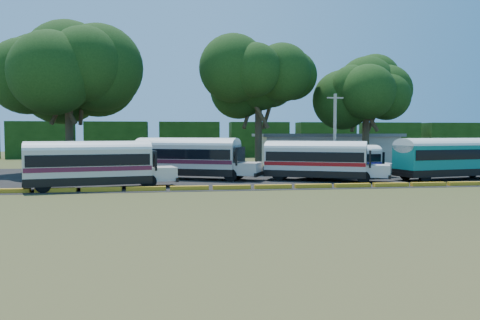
{
  "coord_description": "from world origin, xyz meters",
  "views": [
    {
      "loc": [
        -2.53,
        -31.89,
        3.95
      ],
      "look_at": [
        2.8,
        6.0,
        1.82
      ],
      "focal_mm": 35.0,
      "sensor_mm": 36.0,
      "label": 1
    }
  ],
  "objects": [
    {
      "name": "bus_red",
      "position": [
        -10.56,
        8.87,
        1.71
      ],
      "size": [
        9.31,
        3.71,
        2.98
      ],
      "rotation": [
        0.0,
        0.0,
        0.17
      ],
      "color": "black",
      "rests_on": "ground"
    },
    {
      "name": "tree_west",
      "position": [
        -13.31,
        18.62,
        11.03
      ],
      "size": [
        12.41,
        12.41,
        15.61
      ],
      "color": "#392C1C",
      "rests_on": "ground"
    },
    {
      "name": "treeline_backdrop",
      "position": [
        0.0,
        48.0,
        3.0
      ],
      "size": [
        130.0,
        4.0,
        6.0
      ],
      "color": "black",
      "rests_on": "ground"
    },
    {
      "name": "bus_white_blue",
      "position": [
        12.22,
        8.12,
        1.67
      ],
      "size": [
        9.23,
        3.41,
        2.96
      ],
      "rotation": [
        0.0,
        0.0,
        0.13
      ],
      "color": "black",
      "rests_on": "ground"
    },
    {
      "name": "bus_teal",
      "position": [
        20.78,
        5.39,
        2.07
      ],
      "size": [
        11.28,
        4.84,
        3.6
      ],
      "rotation": [
        0.0,
        0.0,
        0.2
      ],
      "color": "black",
      "rests_on": "ground"
    },
    {
      "name": "tree_east",
      "position": [
        19.43,
        19.7,
        9.5
      ],
      "size": [
        9.0,
        9.0,
        12.86
      ],
      "color": "#392C1C",
      "rests_on": "ground"
    },
    {
      "name": "utility_pole",
      "position": [
        12.69,
        11.17,
        4.0
      ],
      "size": [
        1.6,
        0.3,
        7.78
      ],
      "color": "gray",
      "rests_on": "ground"
    },
    {
      "name": "curb",
      "position": [
        -0.0,
        1.0,
        0.15
      ],
      "size": [
        53.7,
        0.45,
        0.3
      ],
      "color": "#C69217",
      "rests_on": "ground"
    },
    {
      "name": "bus_cream_east",
      "position": [
        -1.17,
        8.99,
        2.05
      ],
      "size": [
        11.18,
        6.9,
        3.63
      ],
      "rotation": [
        0.0,
        0.0,
        -0.41
      ],
      "color": "black",
      "rests_on": "ground"
    },
    {
      "name": "terminal_building",
      "position": [
        18.0,
        30.0,
        2.03
      ],
      "size": [
        19.0,
        9.0,
        4.0
      ],
      "color": "beige",
      "rests_on": "ground"
    },
    {
      "name": "bus_cream_west",
      "position": [
        -8.33,
        2.58,
        1.95
      ],
      "size": [
        10.8,
        4.69,
        3.45
      ],
      "rotation": [
        0.0,
        0.0,
        0.21
      ],
      "color": "black",
      "rests_on": "ground"
    },
    {
      "name": "tree_center",
      "position": [
        7.05,
        21.02,
        10.23
      ],
      "size": [
        10.01,
        10.01,
        13.96
      ],
      "color": "#392C1C",
      "rests_on": "ground"
    },
    {
      "name": "ground",
      "position": [
        0.0,
        0.0,
        0.0
      ],
      "size": [
        160.0,
        160.0,
        0.0
      ],
      "primitive_type": "plane",
      "color": "#334517",
      "rests_on": "ground"
    },
    {
      "name": "bus_white_red",
      "position": [
        9.45,
        6.03,
        1.91
      ],
      "size": [
        10.36,
        6.55,
        3.37
      ],
      "rotation": [
        0.0,
        0.0,
        -0.43
      ],
      "color": "black",
      "rests_on": "ground"
    },
    {
      "name": "asphalt_strip",
      "position": [
        1.0,
        12.0,
        0.01
      ],
      "size": [
        64.0,
        24.0,
        0.02
      ],
      "primitive_type": "cube",
      "color": "black",
      "rests_on": "ground"
    }
  ]
}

